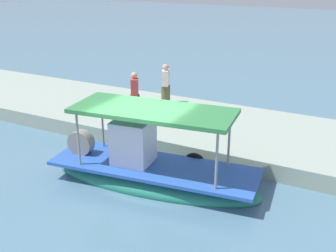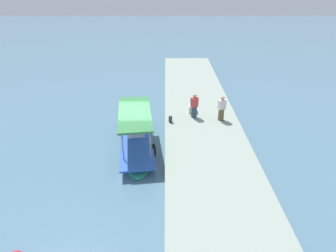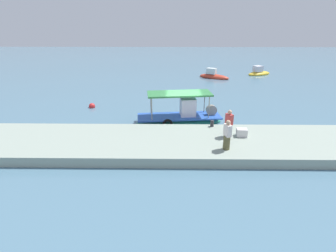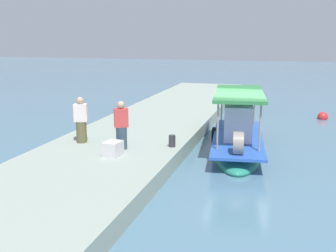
{
  "view_description": "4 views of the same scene",
  "coord_description": "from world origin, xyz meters",
  "px_view_note": "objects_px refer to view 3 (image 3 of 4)",
  "views": [
    {
      "loc": [
        -5.79,
        9.51,
        6.09
      ],
      "look_at": [
        0.12,
        -1.84,
        1.17
      ],
      "focal_mm": 44.28,
      "sensor_mm": 36.0,
      "label": 1
    },
    {
      "loc": [
        -14.86,
        -1.89,
        9.38
      ],
      "look_at": [
        0.27,
        -2.01,
        1.16
      ],
      "focal_mm": 30.18,
      "sensor_mm": 36.0,
      "label": 2
    },
    {
      "loc": [
        -0.87,
        -19.2,
        7.36
      ],
      "look_at": [
        -1.11,
        -2.63,
        0.77
      ],
      "focal_mm": 28.79,
      "sensor_mm": 36.0,
      "label": 3
    },
    {
      "loc": [
        15.6,
        1.59,
        4.51
      ],
      "look_at": [
        0.21,
        -2.82,
        0.96
      ],
      "focal_mm": 43.84,
      "sensor_mm": 36.0,
      "label": 4
    }
  ],
  "objects_px": {
    "fisherman_by_crate": "(229,125)",
    "mooring_bollard": "(212,123)",
    "main_fishing_boat": "(180,118)",
    "marker_buoy": "(92,106)",
    "fisherman_near_bollard": "(227,136)",
    "moored_boat_mid": "(214,76)",
    "cargo_crate": "(242,132)",
    "moored_boat_near": "(259,73)"
  },
  "relations": [
    {
      "from": "marker_buoy",
      "to": "fisherman_near_bollard",
      "type": "bearing_deg",
      "value": -42.37
    },
    {
      "from": "moored_boat_near",
      "to": "mooring_bollard",
      "type": "bearing_deg",
      "value": -114.15
    },
    {
      "from": "fisherman_by_crate",
      "to": "moored_boat_mid",
      "type": "height_order",
      "value": "fisherman_by_crate"
    },
    {
      "from": "moored_boat_near",
      "to": "main_fishing_boat",
      "type": "bearing_deg",
      "value": -121.1
    },
    {
      "from": "cargo_crate",
      "to": "moored_boat_near",
      "type": "relative_size",
      "value": 0.16
    },
    {
      "from": "main_fishing_boat",
      "to": "moored_boat_near",
      "type": "height_order",
      "value": "main_fishing_boat"
    },
    {
      "from": "fisherman_by_crate",
      "to": "marker_buoy",
      "type": "distance_m",
      "value": 13.08
    },
    {
      "from": "main_fishing_boat",
      "to": "moored_boat_mid",
      "type": "xyz_separation_m",
      "value": [
        4.92,
        16.86,
        -0.16
      ]
    },
    {
      "from": "cargo_crate",
      "to": "moored_boat_mid",
      "type": "xyz_separation_m",
      "value": [
        1.23,
        20.56,
        -0.57
      ]
    },
    {
      "from": "fisherman_near_bollard",
      "to": "mooring_bollard",
      "type": "bearing_deg",
      "value": 95.39
    },
    {
      "from": "fisherman_near_bollard",
      "to": "main_fishing_boat",
      "type": "bearing_deg",
      "value": 113.51
    },
    {
      "from": "moored_boat_mid",
      "to": "fisherman_by_crate",
      "type": "bearing_deg",
      "value": -95.78
    },
    {
      "from": "fisherman_by_crate",
      "to": "marker_buoy",
      "type": "bearing_deg",
      "value": 144.76
    },
    {
      "from": "main_fishing_boat",
      "to": "fisherman_near_bollard",
      "type": "height_order",
      "value": "main_fishing_boat"
    },
    {
      "from": "cargo_crate",
      "to": "moored_boat_mid",
      "type": "bearing_deg",
      "value": 86.56
    },
    {
      "from": "fisherman_by_crate",
      "to": "moored_boat_mid",
      "type": "distance_m",
      "value": 20.73
    },
    {
      "from": "fisherman_near_bollard",
      "to": "moored_boat_mid",
      "type": "bearing_deg",
      "value": 83.56
    },
    {
      "from": "fisherman_near_bollard",
      "to": "mooring_bollard",
      "type": "height_order",
      "value": "fisherman_near_bollard"
    },
    {
      "from": "fisherman_near_bollard",
      "to": "moored_boat_near",
      "type": "relative_size",
      "value": 0.43
    },
    {
      "from": "mooring_bollard",
      "to": "marker_buoy",
      "type": "height_order",
      "value": "mooring_bollard"
    },
    {
      "from": "fisherman_near_bollard",
      "to": "fisherman_by_crate",
      "type": "relative_size",
      "value": 1.01
    },
    {
      "from": "cargo_crate",
      "to": "marker_buoy",
      "type": "xyz_separation_m",
      "value": [
        -11.48,
        7.48,
        -0.71
      ]
    },
    {
      "from": "moored_boat_near",
      "to": "moored_boat_mid",
      "type": "height_order",
      "value": "moored_boat_mid"
    },
    {
      "from": "mooring_bollard",
      "to": "marker_buoy",
      "type": "distance_m",
      "value": 11.51
    },
    {
      "from": "fisherman_by_crate",
      "to": "moored_boat_near",
      "type": "height_order",
      "value": "fisherman_by_crate"
    },
    {
      "from": "fisherman_by_crate",
      "to": "mooring_bollard",
      "type": "distance_m",
      "value": 1.89
    },
    {
      "from": "cargo_crate",
      "to": "moored_boat_mid",
      "type": "relative_size",
      "value": 0.15
    },
    {
      "from": "fisherman_near_bollard",
      "to": "fisherman_by_crate",
      "type": "distance_m",
      "value": 1.84
    },
    {
      "from": "main_fishing_boat",
      "to": "marker_buoy",
      "type": "xyz_separation_m",
      "value": [
        -7.79,
        3.78,
        -0.3
      ]
    },
    {
      "from": "moored_boat_mid",
      "to": "marker_buoy",
      "type": "bearing_deg",
      "value": -134.2
    },
    {
      "from": "fisherman_by_crate",
      "to": "moored_boat_mid",
      "type": "relative_size",
      "value": 0.4
    },
    {
      "from": "moored_boat_near",
      "to": "moored_boat_mid",
      "type": "distance_m",
      "value": 7.3
    },
    {
      "from": "marker_buoy",
      "to": "mooring_bollard",
      "type": "bearing_deg",
      "value": -30.78
    },
    {
      "from": "fisherman_by_crate",
      "to": "mooring_bollard",
      "type": "height_order",
      "value": "fisherman_by_crate"
    },
    {
      "from": "main_fishing_boat",
      "to": "mooring_bollard",
      "type": "bearing_deg",
      "value": -45.28
    },
    {
      "from": "main_fishing_boat",
      "to": "cargo_crate",
      "type": "height_order",
      "value": "main_fishing_boat"
    },
    {
      "from": "main_fishing_boat",
      "to": "fisherman_near_bollard",
      "type": "relative_size",
      "value": 3.87
    },
    {
      "from": "fisherman_by_crate",
      "to": "marker_buoy",
      "type": "xyz_separation_m",
      "value": [
        -10.63,
        7.51,
        -1.25
      ]
    },
    {
      "from": "fisherman_near_bollard",
      "to": "moored_boat_near",
      "type": "distance_m",
      "value": 26.7
    },
    {
      "from": "mooring_bollard",
      "to": "cargo_crate",
      "type": "bearing_deg",
      "value": -44.76
    },
    {
      "from": "main_fishing_boat",
      "to": "moored_boat_near",
      "type": "relative_size",
      "value": 1.65
    },
    {
      "from": "mooring_bollard",
      "to": "moored_boat_near",
      "type": "bearing_deg",
      "value": 65.85
    }
  ]
}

